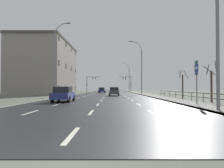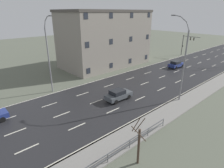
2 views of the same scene
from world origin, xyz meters
TOP-DOWN VIEW (x-y plane):
  - ground_plane at (0.00, 48.00)m, footprint 160.00×160.00m
  - road_asphalt_strip at (0.00, 59.99)m, footprint 14.00×120.00m
  - street_lamp_midground at (7.42, 38.16)m, footprint 2.79×0.24m
  - street_lamp_left_bank at (-7.46, 26.02)m, footprint 2.50×0.24m
  - traffic_signal_left at (-6.67, 66.66)m, footprint 4.91×0.36m
  - car_far_left at (1.61, 31.75)m, footprint 1.88×4.12m
  - car_distant at (-1.72, 53.15)m, footprint 1.98×4.17m
  - brick_building at (-14.49, 42.88)m, footprint 10.86×20.26m
  - bare_tree_mid at (11.50, 24.53)m, footprint 1.36×1.42m

SIDE VIEW (x-z plane):
  - ground_plane at x=0.00m, z-range -0.12..0.00m
  - road_asphalt_strip at x=0.00m, z-range 0.00..0.02m
  - car_far_left at x=1.61m, z-range 0.02..1.59m
  - car_distant at x=-1.72m, z-range 0.02..1.59m
  - bare_tree_mid at x=11.50m, z-range -0.17..4.01m
  - traffic_signal_left at x=-6.67m, z-range 1.08..6.78m
  - street_lamp_midground at x=7.42m, z-range -0.15..11.44m
  - street_lamp_left_bank at x=-7.46m, z-range -0.12..11.41m
  - brick_building at x=-14.49m, z-range 0.01..12.36m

